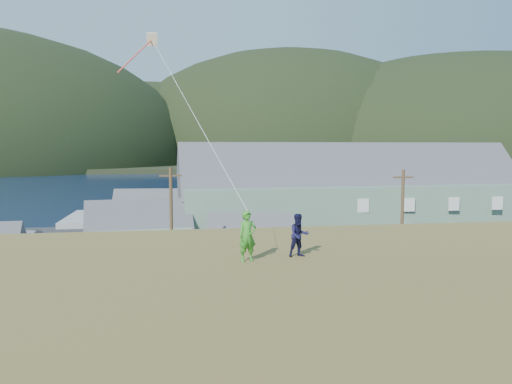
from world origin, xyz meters
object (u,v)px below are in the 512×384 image
(shed_palegreen_far, at_px, (157,214))
(kite_flyer_navy, at_px, (299,235))
(lodge, at_px, (354,197))
(shed_palegreen_near, at_px, (140,235))
(kite_flyer_green, at_px, (247,236))
(shed_white, at_px, (251,245))
(wharf, at_px, (159,217))

(shed_palegreen_far, relative_size, kite_flyer_navy, 7.40)
(lodge, relative_size, shed_palegreen_far, 3.68)
(shed_palegreen_near, relative_size, kite_flyer_green, 6.40)
(kite_flyer_navy, bearing_deg, shed_white, 75.09)
(shed_palegreen_near, relative_size, shed_palegreen_far, 0.97)
(wharf, xyz_separation_m, shed_palegreen_near, (-0.71, -27.50, 2.24))
(shed_white, distance_m, kite_flyer_green, 27.57)
(wharf, xyz_separation_m, shed_white, (9.12, -32.42, 1.90))
(kite_flyer_green, relative_size, kite_flyer_navy, 1.12)
(wharf, height_order, kite_flyer_green, kite_flyer_green)
(kite_flyer_navy, bearing_deg, shed_palegreen_far, 88.20)
(shed_white, distance_m, shed_palegreen_far, 20.96)
(shed_palegreen_near, bearing_deg, kite_flyer_navy, -82.95)
(kite_flyer_navy, bearing_deg, lodge, 57.35)
(wharf, height_order, kite_flyer_navy, kite_flyer_navy)
(shed_palegreen_near, distance_m, kite_flyer_green, 32.57)
(wharf, xyz_separation_m, kite_flyer_green, (5.11, -59.10, 7.57))
(shed_palegreen_near, xyz_separation_m, shed_white, (9.83, -4.92, -0.34))
(wharf, bearing_deg, shed_palegreen_far, -88.76)
(wharf, relative_size, kite_flyer_green, 15.92)
(lodge, distance_m, shed_palegreen_near, 24.26)
(wharf, relative_size, shed_white, 3.12)
(shed_palegreen_near, height_order, shed_palegreen_far, shed_palegreen_near)
(shed_palegreen_far, bearing_deg, lodge, -14.97)
(wharf, distance_m, lodge, 31.21)
(lodge, height_order, shed_white, lodge)
(kite_flyer_green, distance_m, kite_flyer_navy, 1.85)
(shed_white, distance_m, kite_flyer_navy, 26.96)
(shed_palegreen_far, bearing_deg, kite_flyer_green, -79.97)
(lodge, distance_m, shed_white, 17.83)
(kite_flyer_green, bearing_deg, shed_palegreen_far, 82.55)
(shed_white, xyz_separation_m, kite_flyer_green, (-4.00, -26.68, 5.67))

